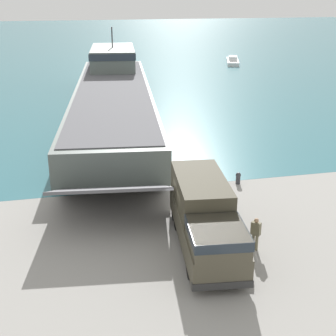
% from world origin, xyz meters
% --- Properties ---
extents(ground_plane, '(240.00, 240.00, 0.00)m').
position_xyz_m(ground_plane, '(0.00, 0.00, 0.00)').
color(ground_plane, gray).
extents(water_surface, '(240.00, 180.00, 0.01)m').
position_xyz_m(water_surface, '(0.00, 95.85, 0.00)').
color(water_surface, '#336B75').
rests_on(water_surface, ground_plane).
extents(landing_craft, '(11.93, 44.72, 7.40)m').
position_xyz_m(landing_craft, '(-0.73, 27.54, 1.81)').
color(landing_craft, '#56605B').
rests_on(landing_craft, ground_plane).
extents(military_truck, '(3.33, 8.17, 3.04)m').
position_xyz_m(military_truck, '(0.30, -1.62, 1.57)').
color(military_truck, '#4C4738').
rests_on(military_truck, ground_plane).
extents(soldier_on_ramp, '(0.47, 0.49, 1.64)m').
position_xyz_m(soldier_on_ramp, '(2.53, -2.44, 0.94)').
color(soldier_on_ramp, '#6B664C').
rests_on(soldier_on_ramp, ground_plane).
extents(moored_boat_b, '(4.07, 7.64, 1.32)m').
position_xyz_m(moored_boat_b, '(22.36, 54.85, 0.44)').
color(moored_boat_b, white).
rests_on(moored_boat_b, ground_plane).
extents(mooring_bollard, '(0.33, 0.33, 0.76)m').
position_xyz_m(mooring_bollard, '(4.64, 5.35, 0.41)').
color(mooring_bollard, '#333338').
rests_on(mooring_bollard, ground_plane).
extents(cargo_crate, '(0.70, 0.76, 0.51)m').
position_xyz_m(cargo_crate, '(1.24, -4.58, 0.25)').
color(cargo_crate, '#4C4738').
rests_on(cargo_crate, ground_plane).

